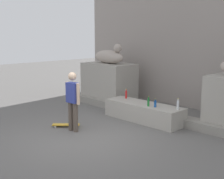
% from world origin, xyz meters
% --- Properties ---
extents(ground_plane, '(40.00, 40.00, 0.00)m').
position_xyz_m(ground_plane, '(0.00, 0.00, 0.00)').
color(ground_plane, '#605E5B').
extents(facade_wall, '(10.34, 0.60, 6.89)m').
position_xyz_m(facade_wall, '(0.00, 5.18, 3.45)').
color(facade_wall, gray).
rests_on(facade_wall, ground_plane).
extents(pedestal_left, '(2.03, 1.25, 1.55)m').
position_xyz_m(pedestal_left, '(-2.72, 3.47, 0.77)').
color(pedestal_left, '#A39E93').
rests_on(pedestal_left, ground_plane).
extents(statue_reclining_left, '(1.65, 0.72, 0.78)m').
position_xyz_m(statue_reclining_left, '(-2.69, 3.47, 1.83)').
color(statue_reclining_left, '#B4A69A').
rests_on(statue_reclining_left, pedestal_left).
extents(ledge_block, '(2.67, 0.82, 0.55)m').
position_xyz_m(ledge_block, '(0.00, 2.37, 0.27)').
color(ledge_block, '#A39E93').
rests_on(ledge_block, ground_plane).
extents(skater, '(0.54, 0.23, 1.67)m').
position_xyz_m(skater, '(-0.69, 0.15, 0.92)').
color(skater, brown).
rests_on(skater, ground_plane).
extents(skateboard, '(0.71, 0.70, 0.08)m').
position_xyz_m(skateboard, '(-1.15, 0.22, 0.06)').
color(skateboard, gold).
rests_on(skateboard, ground_plane).
extents(bottle_red, '(0.06, 0.06, 0.32)m').
position_xyz_m(bottle_red, '(-0.91, 2.55, 0.68)').
color(bottle_red, red).
rests_on(bottle_red, ledge_block).
extents(bottle_blue, '(0.07, 0.07, 0.26)m').
position_xyz_m(bottle_blue, '(0.55, 2.24, 0.65)').
color(bottle_blue, '#194C99').
rests_on(bottle_blue, ledge_block).
extents(bottle_green, '(0.07, 0.07, 0.31)m').
position_xyz_m(bottle_green, '(0.33, 2.19, 0.68)').
color(bottle_green, '#1E722D').
rests_on(bottle_green, ledge_block).
extents(bottle_clear, '(0.07, 0.07, 0.33)m').
position_xyz_m(bottle_clear, '(1.18, 2.48, 0.69)').
color(bottle_clear, silver).
rests_on(bottle_clear, ledge_block).
extents(stair_step, '(7.48, 0.50, 0.25)m').
position_xyz_m(stair_step, '(0.00, 2.83, 0.13)').
color(stair_step, gray).
rests_on(stair_step, ground_plane).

